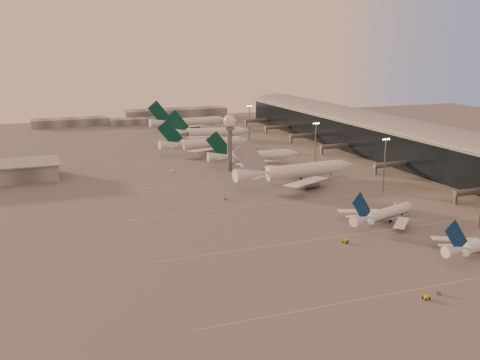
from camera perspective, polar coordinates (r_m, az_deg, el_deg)
name	(u,v)px	position (r m, az deg, el deg)	size (l,w,h in m)	color
ground	(340,248)	(188.27, 10.08, -6.84)	(700.00, 700.00, 0.00)	#5C5959
taxiway_markings	(333,197)	(248.70, 9.44, -1.69)	(180.00, 185.25, 0.02)	gold
terminal	(406,142)	(333.10, 16.48, 3.71)	(57.00, 362.00, 23.04)	black
radar_tower	(230,131)	(290.77, -1.07, 4.96)	(6.40, 6.40, 31.10)	#5C5E64
mast_b	(385,162)	(258.01, 14.48, 1.75)	(3.60, 0.56, 25.00)	#5C5E64
mast_c	(316,143)	(301.21, 7.69, 3.76)	(3.60, 0.56, 25.00)	#5C5E64
mast_d	(249,121)	(380.94, 0.95, 5.98)	(3.60, 0.56, 25.00)	#5C5E64
distant_horizon	(146,117)	(488.76, -9.57, 6.37)	(165.00, 37.50, 9.00)	#5B5D62
narrowbody_mid	(384,215)	(216.32, 14.47, -3.50)	(36.10, 28.33, 14.62)	white
widebody_white	(297,174)	(271.12, 5.83, 0.61)	(66.75, 53.28, 23.48)	white
greentail_a	(254,158)	(310.93, 1.48, 2.26)	(53.62, 43.17, 19.47)	white
greentail_b	(206,145)	(347.19, -3.51, 3.52)	(59.21, 47.75, 21.49)	white
greentail_c	(209,134)	(392.25, -3.12, 4.71)	(57.28, 45.89, 20.95)	white
greentail_d	(190,124)	(439.30, -5.12, 5.71)	(64.58, 52.01, 23.45)	white
gsv_truck_a	(439,290)	(162.34, 19.56, -10.53)	(4.75, 4.52, 1.95)	#595B5E
gsv_tug_near	(426,298)	(158.27, 18.40, -11.27)	(2.15, 3.51, 0.99)	gold
gsv_tug_mid	(345,241)	(193.16, 10.67, -6.15)	(4.20, 4.34, 1.08)	gold
gsv_truck_b	(396,202)	(242.09, 15.56, -2.21)	(5.16, 3.64, 1.97)	silver
gsv_truck_c	(226,198)	(240.66, -1.43, -1.79)	(4.75, 4.21, 1.90)	#595B5E
gsv_catering_b	(389,181)	(274.33, 14.87, -0.10)	(4.97, 2.94, 3.82)	gold
gsv_tug_far	(249,175)	(282.86, 0.91, 0.51)	(3.42, 4.47, 1.13)	silver
gsv_truck_d	(172,170)	(294.27, -6.94, 1.05)	(2.26, 5.76, 2.31)	silver
gsv_tug_hangar	(290,154)	(337.05, 5.12, 2.61)	(3.51, 2.26, 0.96)	gold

